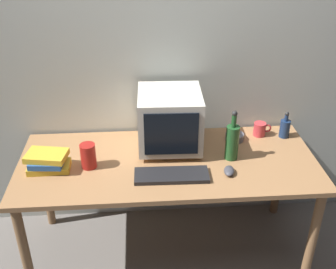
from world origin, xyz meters
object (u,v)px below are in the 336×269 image
Objects in this scene: computer_mouse at (229,171)px; book_stack at (48,161)px; bottle_tall at (232,141)px; bottle_short at (285,128)px; mug at (260,129)px; metal_canister at (88,156)px; keyboard at (172,175)px; crt_monitor at (170,120)px; cd_spindle at (235,137)px.

book_stack is (-1.04, 0.12, 0.04)m from computer_mouse.
computer_mouse is 0.20m from bottle_tall.
bottle_short is at bearing 29.87° from bottle_tall.
metal_canister reaches higher than mug.
keyboard is 0.88m from bottle_short.
crt_monitor reaches higher than bottle_tall.
bottle_short is at bearing 11.95° from metal_canister.
keyboard is at bearing -155.10° from bottle_tall.
keyboard is (-0.02, -0.33, -0.18)m from crt_monitor.
bottle_short is 1.51× the size of mug.
mug is at bearing 66.07° from computer_mouse.
crt_monitor is 3.99× the size of computer_mouse.
bottle_short is 1.51m from book_stack.
keyboard is 0.43m from bottle_tall.
crt_monitor is 0.48m from computer_mouse.
bottle_short is (0.76, 0.08, -0.13)m from crt_monitor.
mug is 0.80× the size of metal_canister.
keyboard is 2.32× the size of bottle_short.
cd_spindle is (1.15, 0.26, -0.03)m from book_stack.
bottle_short is at bearing 52.00° from computer_mouse.
bottle_tall is 1.08m from book_stack.
crt_monitor is at bearing -169.98° from mug.
keyboard is at bearing -152.47° from bottle_short.
book_stack reaches higher than computer_mouse.
crt_monitor is 0.76m from book_stack.
crt_monitor reaches higher than computer_mouse.
bottle_short reaches higher than cd_spindle.
crt_monitor is at bearing 21.07° from metal_canister.
keyboard is 3.50× the size of cd_spindle.
book_stack is 2.11× the size of mug.
metal_canister is at bearing 2.19° from book_stack.
metal_canister reaches higher than cd_spindle.
mug is at bearing 46.57° from bottle_tall.
mug is (-0.15, 0.03, -0.02)m from bottle_short.
keyboard is 0.76m from mug.
bottle_tall is 0.24m from cd_spindle.
computer_mouse is at bearing -45.16° from crt_monitor.
book_stack is at bearing -169.55° from bottle_short.
bottle_short reaches higher than book_stack.
crt_monitor is at bearing -174.26° from bottle_short.
crt_monitor is 0.38m from keyboard.
crt_monitor is 2.20× the size of bottle_short.
keyboard is 0.50m from metal_canister.
cd_spindle is at bearing -177.03° from bottle_short.
book_stack reaches higher than cd_spindle.
bottle_short is at bearing 28.95° from keyboard.
bottle_tall is at bearing 26.32° from keyboard.
crt_monitor is at bearing 15.29° from book_stack.
bottle_tall reaches higher than keyboard.
mug is at bearing 12.90° from book_stack.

